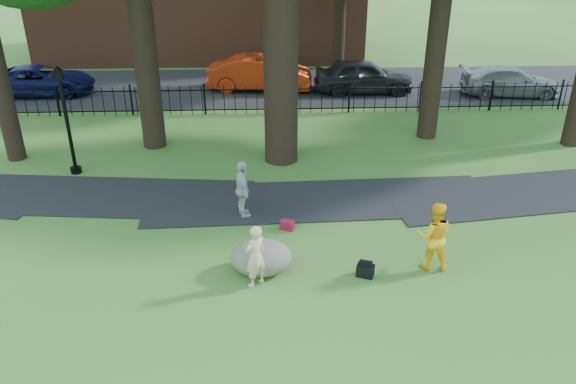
{
  "coord_description": "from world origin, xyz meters",
  "views": [
    {
      "loc": [
        -0.54,
        -10.56,
        7.45
      ],
      "look_at": [
        0.01,
        2.0,
        1.24
      ],
      "focal_mm": 35.0,
      "sensor_mm": 36.0,
      "label": 1
    }
  ],
  "objects_px": {
    "woman": "(255,256)",
    "red_sedan": "(260,73)",
    "man": "(434,236)",
    "lamppost": "(67,122)",
    "boulder": "(261,255)"
  },
  "relations": [
    {
      "from": "lamppost",
      "to": "red_sedan",
      "type": "bearing_deg",
      "value": 55.16
    },
    {
      "from": "man",
      "to": "red_sedan",
      "type": "xyz_separation_m",
      "value": [
        -4.02,
        15.12,
        -0.05
      ]
    },
    {
      "from": "red_sedan",
      "to": "boulder",
      "type": "bearing_deg",
      "value": -173.12
    },
    {
      "from": "woman",
      "to": "red_sedan",
      "type": "xyz_separation_m",
      "value": [
        0.07,
        15.66,
        0.04
      ]
    },
    {
      "from": "man",
      "to": "red_sedan",
      "type": "height_order",
      "value": "man"
    },
    {
      "from": "woman",
      "to": "lamppost",
      "type": "relative_size",
      "value": 0.43
    },
    {
      "from": "man",
      "to": "boulder",
      "type": "distance_m",
      "value": 3.99
    },
    {
      "from": "woman",
      "to": "red_sedan",
      "type": "height_order",
      "value": "red_sedan"
    },
    {
      "from": "boulder",
      "to": "lamppost",
      "type": "bearing_deg",
      "value": 135.68
    },
    {
      "from": "man",
      "to": "lamppost",
      "type": "relative_size",
      "value": 0.49
    },
    {
      "from": "man",
      "to": "red_sedan",
      "type": "distance_m",
      "value": 15.65
    },
    {
      "from": "man",
      "to": "red_sedan",
      "type": "relative_size",
      "value": 0.35
    },
    {
      "from": "boulder",
      "to": "lamppost",
      "type": "relative_size",
      "value": 0.41
    },
    {
      "from": "lamppost",
      "to": "red_sedan",
      "type": "xyz_separation_m",
      "value": [
        5.92,
        9.28,
        -0.91
      ]
    },
    {
      "from": "boulder",
      "to": "red_sedan",
      "type": "xyz_separation_m",
      "value": [
        -0.05,
        15.11,
        0.38
      ]
    }
  ]
}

